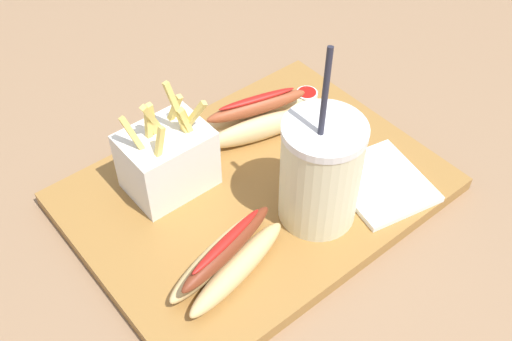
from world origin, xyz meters
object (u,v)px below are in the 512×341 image
(ketchup_cup_1, at_px, (338,117))
(ketchup_cup_2, at_px, (307,97))
(napkin_stack, at_px, (381,183))
(soda_cup, at_px, (320,172))
(hot_dog_2, at_px, (228,258))
(fries_basket, at_px, (167,159))
(hot_dog_1, at_px, (257,119))

(ketchup_cup_1, distance_m, ketchup_cup_2, 0.06)
(ketchup_cup_2, height_order, napkin_stack, ketchup_cup_2)
(soda_cup, distance_m, hot_dog_2, 0.15)
(ketchup_cup_1, bearing_deg, napkin_stack, 70.67)
(fries_basket, relative_size, ketchup_cup_2, 4.86)
(soda_cup, height_order, hot_dog_1, soda_cup)
(hot_dog_1, bearing_deg, soda_cup, 77.22)
(soda_cup, distance_m, fries_basket, 0.20)
(hot_dog_2, relative_size, ketchup_cup_2, 5.23)
(ketchup_cup_1, bearing_deg, ketchup_cup_2, -85.80)
(hot_dog_1, height_order, napkin_stack, hot_dog_1)
(hot_dog_1, bearing_deg, hot_dog_2, 42.58)
(ketchup_cup_2, relative_size, napkin_stack, 0.27)
(soda_cup, bearing_deg, ketchup_cup_2, -129.31)
(ketchup_cup_1, bearing_deg, hot_dog_1, -28.62)
(soda_cup, height_order, fries_basket, soda_cup)
(soda_cup, xyz_separation_m, fries_basket, (0.12, -0.16, -0.03))
(hot_dog_1, relative_size, ketchup_cup_1, 5.35)
(ketchup_cup_2, bearing_deg, fries_basket, 2.39)
(fries_basket, distance_m, napkin_stack, 0.28)
(hot_dog_2, bearing_deg, ketchup_cup_2, -148.96)
(hot_dog_2, height_order, ketchup_cup_1, hot_dog_2)
(ketchup_cup_1, distance_m, napkin_stack, 0.14)
(fries_basket, xyz_separation_m, ketchup_cup_2, (-0.26, -0.01, -0.04))
(soda_cup, xyz_separation_m, napkin_stack, (-0.10, 0.02, -0.07))
(hot_dog_2, bearing_deg, napkin_stack, 174.85)
(fries_basket, distance_m, hot_dog_1, 0.16)
(fries_basket, bearing_deg, ketchup_cup_1, 168.74)
(fries_basket, distance_m, hot_dog_2, 0.16)
(hot_dog_1, xyz_separation_m, napkin_stack, (-0.06, 0.19, -0.02))
(hot_dog_1, bearing_deg, ketchup_cup_2, -177.48)
(ketchup_cup_1, xyz_separation_m, ketchup_cup_2, (0.00, -0.06, 0.00))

